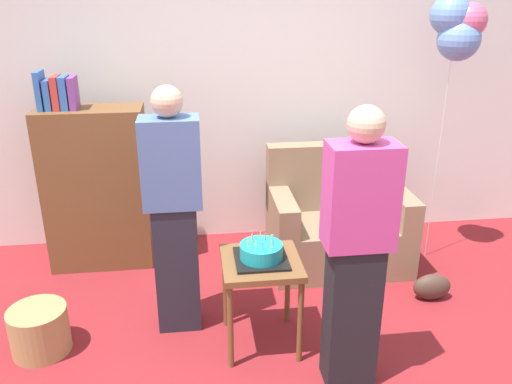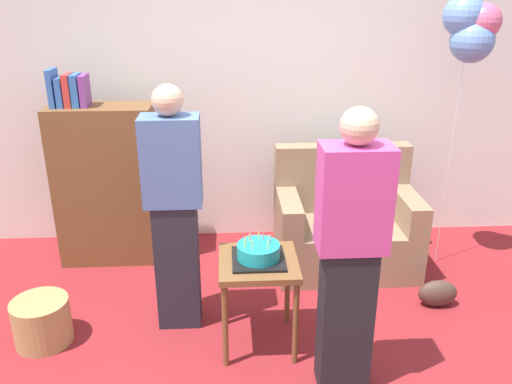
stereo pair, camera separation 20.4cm
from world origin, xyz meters
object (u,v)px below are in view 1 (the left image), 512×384
Objects in this scene: person_blowing_candles at (174,212)px; handbag at (432,287)px; birthday_cake at (261,253)px; bookshelf at (96,187)px; person_holding_cake at (356,253)px; wicker_basket at (39,330)px; side_table at (261,273)px; couch at (337,223)px; balloon_bunch at (458,26)px.

handbag is at bearing 13.38° from person_blowing_candles.
birthday_cake is at bearing -16.04° from person_blowing_candles.
person_holding_cake is at bearing -45.00° from bookshelf.
birthday_cake reaches higher than wicker_basket.
side_table is at bearing -38.56° from person_holding_cake.
person_blowing_candles is (-1.28, -0.73, 0.49)m from couch.
couch is 3.44× the size of birthday_cake.
person_blowing_candles is at bearing -150.29° from couch.
bookshelf is 1.16m from person_blowing_candles.
side_table is (-0.76, -1.00, 0.17)m from couch.
couch is 1.51m from person_holding_cake.
person_holding_cake reaches higher than birthday_cake.
balloon_bunch is at bearing 30.14° from person_blowing_candles.
person_blowing_candles is (-0.52, 0.26, 0.32)m from side_table.
person_blowing_candles is at bearing 152.95° from birthday_cake.
wicker_basket is at bearing -157.68° from person_blowing_candles.
balloon_bunch reaches higher than birthday_cake.
wicker_basket is (-0.23, -1.13, -0.52)m from bookshelf.
balloon_bunch is at bearing 32.13° from side_table.
birthday_cake is 1.14× the size of handbag.
couch is at bearing 52.54° from side_table.
couch reaches higher than side_table.
birthday_cake is 1.47m from handbag.
person_blowing_candles is 5.82× the size of handbag.
person_blowing_candles is 0.77× the size of balloon_bunch.
birthday_cake is at bearing -165.47° from handbag.
bookshelf is at bearing 160.42° from handbag.
balloon_bunch is at bearing 67.73° from handbag.
side_table is 1.89× the size of birthday_cake.
couch is at bearing 22.82° from wicker_basket.
birthday_cake reaches higher than side_table.
bookshelf is 5.65× the size of handbag.
handbag is (1.31, 0.34, -0.55)m from birthday_cake.
bookshelf is 2.62× the size of side_table.
person_blowing_candles is at bearing 11.31° from wicker_basket.
side_table is 1.42m from handbag.
person_holding_cake is (0.46, -0.39, 0.18)m from birthday_cake.
bookshelf is at bearing 78.40° from wicker_basket.
person_holding_cake is (1.61, -1.61, 0.16)m from bookshelf.
bookshelf is at bearing 173.36° from couch.
balloon_bunch reaches higher than person_blowing_candles.
person_holding_cake is (-0.31, -1.39, 0.49)m from couch.
handbag is at bearing -49.95° from couch.
wicker_basket is at bearing -174.72° from handbag.
person_blowing_candles is 1.18m from person_holding_cake.
side_table is 0.66m from person_blowing_candles.
balloon_bunch is at bearing -0.22° from couch.
couch is 1.27m from side_table.
person_blowing_candles is at bearing -177.63° from handbag.
person_blowing_candles is 1.97m from handbag.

